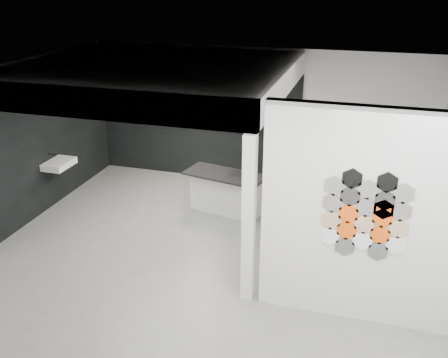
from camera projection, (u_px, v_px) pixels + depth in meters
floor at (213, 251)px, 8.01m from camera, size 7.00×6.00×0.01m
partition_panel at (362, 220)px, 5.99m from camera, size 2.45×0.15×2.80m
bay_clad_back at (196, 123)px, 10.51m from camera, size 4.40×0.04×2.35m
bay_clad_left at (52, 143)px, 9.34m from camera, size 0.04×4.00×2.35m
bulkhead at (155, 76)px, 8.24m from camera, size 4.40×4.00×0.40m
corner_column at (249, 221)px, 6.45m from camera, size 0.16×0.16×2.35m
fascia_beam at (95, 104)px, 6.54m from camera, size 4.40×0.16×0.40m
wall_basin at (59, 164)px, 9.23m from camera, size 0.40×0.60×0.12m
display_shelf at (199, 119)px, 10.35m from camera, size 3.00×0.15×0.04m
kitchen_island at (227, 192)px, 9.18m from camera, size 1.56×0.92×1.18m
stockpot at (152, 110)px, 10.58m from camera, size 0.24×0.24×0.19m
kettle at (248, 119)px, 10.04m from camera, size 0.21×0.21×0.15m
glass_bowl at (263, 121)px, 9.96m from camera, size 0.18×0.18×0.11m
glass_vase at (263, 120)px, 9.96m from camera, size 0.11×0.11×0.14m
bottle_dark at (178, 113)px, 10.43m from camera, size 0.06×0.06×0.14m
utensil_cup at (161, 113)px, 10.55m from camera, size 0.10×0.10×0.10m
hex_tile_cluster at (366, 215)px, 5.87m from camera, size 1.04×0.02×1.16m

